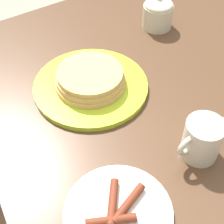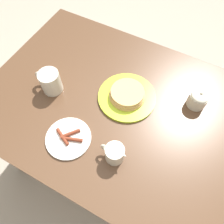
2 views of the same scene
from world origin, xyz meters
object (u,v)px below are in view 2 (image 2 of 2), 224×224
Objects in this scene: pancake_plate at (127,95)px; sugar_bowl at (198,99)px; coffee_mug at (50,81)px; creamer_pitcher at (115,153)px; side_plate_bacon at (68,138)px.

sugar_bowl is (-0.27, -0.11, 0.02)m from pancake_plate.
coffee_mug reaches higher than creamer_pitcher.
coffee_mug is at bearing -40.45° from side_plate_bacon.
coffee_mug is at bearing -20.80° from creamer_pitcher.
coffee_mug is 0.63m from sugar_bowl.
side_plate_bacon is at bearing 45.08° from sugar_bowl.
side_plate_bacon is at bearing 67.37° from pancake_plate.
coffee_mug reaches higher than pancake_plate.
creamer_pitcher is at bearing 159.20° from coffee_mug.
side_plate_bacon is 1.67× the size of creamer_pitcher.
side_plate_bacon is 2.06× the size of sugar_bowl.
sugar_bowl reaches higher than side_plate_bacon.
side_plate_bacon is 1.45× the size of coffee_mug.
sugar_bowl is at bearing -134.92° from side_plate_bacon.
sugar_bowl is (-0.20, -0.37, -0.00)m from creamer_pitcher.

